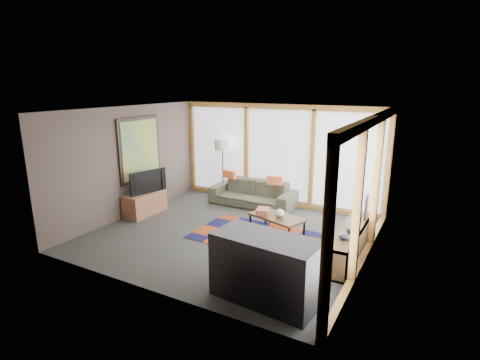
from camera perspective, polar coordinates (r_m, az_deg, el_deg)
The scene contains 17 objects.
ground at distance 7.99m, azimuth -1.39°, elevation -8.30°, with size 5.50×5.50×0.00m, color #31312E.
room_envelope at distance 7.79m, azimuth 3.77°, elevation 2.96°, with size 5.52×5.02×2.62m.
rug at distance 7.92m, azimuth 2.33°, elevation -8.48°, with size 2.53×1.63×0.01m, color maroon.
sofa at distance 9.71m, azimuth 1.91°, elevation -2.07°, with size 2.22×0.87×0.65m, color #3A3C2D.
pillow_left at distance 9.93m, azimuth -1.63°, elevation 0.88°, with size 0.38×0.11×0.21m, color #CE5C2C.
pillow_right at distance 9.34m, azimuth 5.27°, elevation -0.05°, with size 0.39×0.12×0.22m, color #CE5C2C.
floor_lamp at distance 10.14m, azimuth -2.64°, elevation 1.61°, with size 0.42×0.42×1.66m, color black, non-canonical shape.
coffee_table at distance 8.02m, azimuth 5.59°, elevation -6.78°, with size 1.15×0.58×0.38m, color #302012, non-canonical shape.
book_stack at distance 8.08m, azimuth 3.53°, elevation -4.73°, with size 0.26×0.32×0.11m, color brown.
vase at distance 7.88m, azimuth 6.09°, elevation -5.05°, with size 0.20×0.20×0.17m, color beige.
bookshelf at distance 7.24m, azimuth 16.45°, elevation -9.11°, with size 0.39×2.16×0.54m, color #302012, non-canonical shape.
bowl_a at distance 6.63m, azimuth 15.62°, elevation -8.30°, with size 0.19×0.19×0.09m, color black.
bowl_b at distance 6.96m, azimuth 16.56°, elevation -7.33°, with size 0.16×0.16×0.08m, color black.
shelf_picture at distance 7.70m, azimuth 18.73°, elevation -3.90°, with size 0.04×0.34×0.45m, color black.
tv_console at distance 9.38m, azimuth -14.26°, elevation -3.45°, with size 0.46×1.10×0.55m, color brown.
television at distance 9.23m, azimuth -14.13°, elevation -0.16°, with size 0.97×0.13×0.56m, color black.
bar_counter at distance 5.59m, azimuth 3.98°, elevation -13.33°, with size 1.55×0.73×0.98m, color black.
Camera 1 is at (3.71, -6.36, 3.10)m, focal length 28.00 mm.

